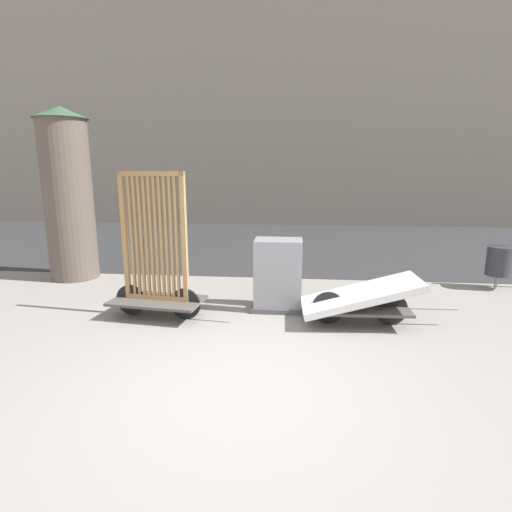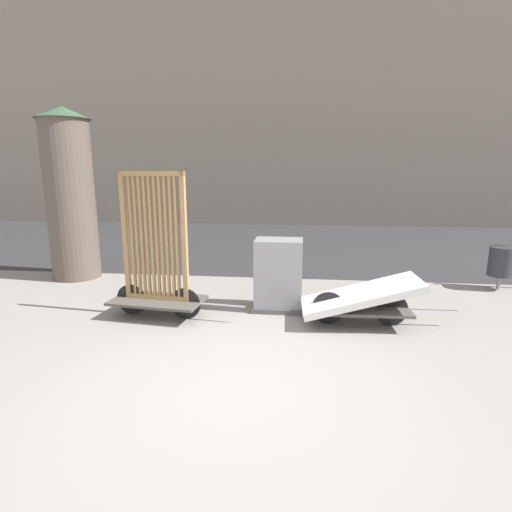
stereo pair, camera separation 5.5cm
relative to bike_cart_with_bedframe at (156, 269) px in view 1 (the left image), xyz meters
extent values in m
plane|color=gray|center=(1.53, -1.99, -0.77)|extent=(60.00, 60.00, 0.00)
cube|color=#2D2D30|center=(1.53, 6.60, -0.77)|extent=(56.00, 8.34, 0.01)
cube|color=slate|center=(1.53, 12.77, 6.13)|extent=(48.00, 4.00, 13.80)
cube|color=#4C4742|center=(-0.01, 0.00, -0.51)|extent=(1.48, 0.90, 0.04)
cylinder|color=black|center=(0.45, -0.05, -0.53)|extent=(0.49, 0.09, 0.48)
cylinder|color=black|center=(-0.46, 0.05, -0.53)|extent=(0.49, 0.09, 0.48)
cylinder|color=gray|center=(1.04, -0.12, -0.51)|extent=(0.70, 0.11, 0.03)
cube|color=#A87F4C|center=(-0.01, 0.00, -0.45)|extent=(1.04, 0.19, 0.07)
cube|color=#A87F4C|center=(-0.01, 0.00, 1.42)|extent=(1.04, 0.19, 0.07)
cube|color=#A87F4C|center=(-0.48, 0.06, 0.48)|extent=(0.08, 0.08, 1.95)
cube|color=#A87F4C|center=(0.47, -0.06, 0.48)|extent=(0.08, 0.08, 1.95)
cube|color=#A87F4C|center=(-0.37, 0.04, 0.48)|extent=(0.04, 0.05, 1.88)
cube|color=#A87F4C|center=(-0.29, 0.03, 0.48)|extent=(0.04, 0.05, 1.88)
cube|color=#A87F4C|center=(-0.21, 0.02, 0.48)|extent=(0.04, 0.05, 1.88)
cube|color=#A87F4C|center=(-0.13, 0.01, 0.48)|extent=(0.04, 0.05, 1.88)
cube|color=#A87F4C|center=(-0.05, 0.01, 0.48)|extent=(0.04, 0.05, 1.88)
cube|color=#A87F4C|center=(0.03, 0.00, 0.48)|extent=(0.04, 0.05, 1.88)
cube|color=#A87F4C|center=(0.12, -0.01, 0.48)|extent=(0.04, 0.05, 1.88)
cube|color=#A87F4C|center=(0.20, -0.02, 0.48)|extent=(0.04, 0.05, 1.88)
cube|color=#A87F4C|center=(0.28, -0.03, 0.48)|extent=(0.04, 0.05, 1.88)
cube|color=#A87F4C|center=(0.36, -0.04, 0.48)|extent=(0.04, 0.05, 1.88)
cube|color=#4C4742|center=(3.07, 0.00, -0.51)|extent=(1.42, 0.79, 0.04)
cylinder|color=black|center=(3.52, 0.01, -0.53)|extent=(0.49, 0.05, 0.48)
cylinder|color=black|center=(2.61, -0.01, -0.53)|extent=(0.49, 0.05, 0.48)
cylinder|color=gray|center=(4.12, 0.03, -0.51)|extent=(0.70, 0.05, 0.03)
cube|color=silver|center=(3.07, 0.00, -0.32)|extent=(1.72, 0.88, 0.56)
cube|color=#4C4C4C|center=(1.84, 0.55, -0.73)|extent=(0.82, 0.60, 0.08)
cube|color=gray|center=(1.84, 0.55, -0.19)|extent=(0.76, 0.54, 1.16)
cylinder|color=gray|center=(5.97, 2.09, -0.64)|extent=(0.06, 0.06, 0.27)
cylinder|color=#2D2D33|center=(5.97, 2.09, -0.22)|extent=(0.44, 0.44, 0.56)
cylinder|color=brown|center=(-2.53, 2.09, 0.84)|extent=(0.96, 0.96, 3.23)
cone|color=#335138|center=(-2.53, 2.09, 2.57)|extent=(1.07, 1.07, 0.24)
camera|label=1|loc=(2.09, -5.71, 1.48)|focal=28.00mm
camera|label=2|loc=(2.15, -5.71, 1.48)|focal=28.00mm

